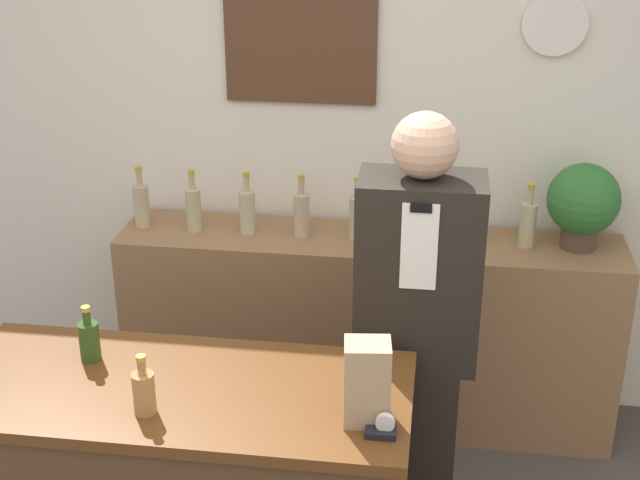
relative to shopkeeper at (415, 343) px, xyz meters
name	(u,v)px	position (x,y,z in m)	size (l,w,h in m)	color
back_wall	(339,122)	(-0.40, 1.03, 0.51)	(5.20, 0.09, 2.70)	silver
back_shelf	(367,330)	(-0.23, 0.76, -0.39)	(2.21, 0.41, 0.91)	#8E6642
shopkeeper	(415,343)	(0.00, 0.00, 0.00)	(0.43, 0.27, 1.70)	black
potted_plant	(583,202)	(0.66, 0.80, 0.27)	(0.30, 0.30, 0.37)	#4C3D2D
paper_bag	(367,382)	(-0.12, -0.59, 0.20)	(0.15, 0.13, 0.26)	tan
tape_dispenser	(382,429)	(-0.07, -0.66, 0.10)	(0.09, 0.06, 0.07)	black
counter_bottle_1	(89,340)	(-1.06, -0.38, 0.15)	(0.07, 0.07, 0.20)	#2B491C
counter_bottle_2	(144,391)	(-0.78, -0.65, 0.15)	(0.07, 0.07, 0.20)	#A87341
shelf_bottle_0	(141,204)	(-1.26, 0.77, 0.17)	(0.07, 0.07, 0.28)	tan
shelf_bottle_1	(193,208)	(-1.01, 0.75, 0.17)	(0.07, 0.07, 0.28)	tan
shelf_bottle_2	(247,210)	(-0.77, 0.76, 0.17)	(0.07, 0.07, 0.28)	#B4AE86
shelf_bottle_3	(302,213)	(-0.53, 0.76, 0.17)	(0.07, 0.07, 0.28)	tan
shelf_bottle_4	(357,216)	(-0.29, 0.76, 0.17)	(0.07, 0.07, 0.28)	tan
shelf_bottle_5	(413,218)	(-0.05, 0.77, 0.17)	(0.07, 0.07, 0.28)	tan
shelf_bottle_6	(470,220)	(0.20, 0.77, 0.17)	(0.07, 0.07, 0.28)	tan
shelf_bottle_7	(528,223)	(0.44, 0.78, 0.17)	(0.07, 0.07, 0.28)	tan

